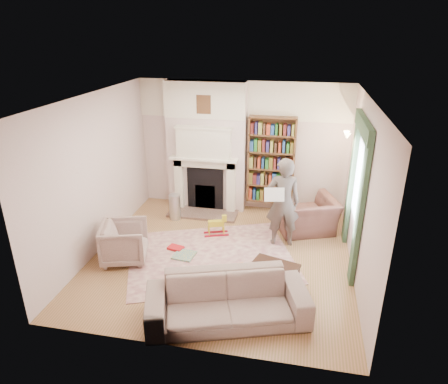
% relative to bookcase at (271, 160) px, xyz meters
% --- Properties ---
extents(floor, '(4.50, 4.50, 0.00)m').
position_rel_bookcase_xyz_m(floor, '(-0.65, -2.12, -1.18)').
color(floor, olive).
rests_on(floor, ground).
extents(ceiling, '(4.50, 4.50, 0.00)m').
position_rel_bookcase_xyz_m(ceiling, '(-0.65, -2.12, 1.62)').
color(ceiling, white).
rests_on(ceiling, wall_back).
extents(wall_back, '(4.50, 0.00, 4.50)m').
position_rel_bookcase_xyz_m(wall_back, '(-0.65, 0.13, 0.22)').
color(wall_back, beige).
rests_on(wall_back, floor).
extents(wall_front, '(4.50, 0.00, 4.50)m').
position_rel_bookcase_xyz_m(wall_front, '(-0.65, -4.37, 0.22)').
color(wall_front, beige).
rests_on(wall_front, floor).
extents(wall_left, '(0.00, 4.50, 4.50)m').
position_rel_bookcase_xyz_m(wall_left, '(-2.90, -2.12, 0.22)').
color(wall_left, beige).
rests_on(wall_left, floor).
extents(wall_right, '(0.00, 4.50, 4.50)m').
position_rel_bookcase_xyz_m(wall_right, '(1.60, -2.12, 0.22)').
color(wall_right, beige).
rests_on(wall_right, floor).
extents(fireplace, '(1.70, 0.58, 2.80)m').
position_rel_bookcase_xyz_m(fireplace, '(-1.40, -0.07, 0.21)').
color(fireplace, beige).
rests_on(fireplace, floor).
extents(bookcase, '(1.00, 0.24, 1.85)m').
position_rel_bookcase_xyz_m(bookcase, '(0.00, 0.00, 0.00)').
color(bookcase, brown).
rests_on(bookcase, floor).
extents(window, '(0.02, 0.90, 1.30)m').
position_rel_bookcase_xyz_m(window, '(1.58, -1.72, 0.27)').
color(window, silver).
rests_on(window, wall_right).
extents(curtain_left, '(0.07, 0.32, 2.40)m').
position_rel_bookcase_xyz_m(curtain_left, '(1.55, -2.42, 0.02)').
color(curtain_left, '#314D33').
rests_on(curtain_left, floor).
extents(curtain_right, '(0.07, 0.32, 2.40)m').
position_rel_bookcase_xyz_m(curtain_right, '(1.55, -1.02, 0.02)').
color(curtain_right, '#314D33').
rests_on(curtain_right, floor).
extents(pelmet, '(0.09, 1.70, 0.24)m').
position_rel_bookcase_xyz_m(pelmet, '(1.54, -1.72, 1.20)').
color(pelmet, '#314D33').
rests_on(pelmet, wall_right).
extents(wall_sconce, '(0.20, 0.24, 0.24)m').
position_rel_bookcase_xyz_m(wall_sconce, '(1.38, -0.62, 0.72)').
color(wall_sconce, gold).
rests_on(wall_sconce, wall_right).
extents(rug, '(3.45, 3.08, 0.01)m').
position_rel_bookcase_xyz_m(rug, '(-0.83, -2.18, -1.17)').
color(rug, beige).
rests_on(rug, floor).
extents(armchair_reading, '(1.36, 1.28, 0.71)m').
position_rel_bookcase_xyz_m(armchair_reading, '(0.81, -0.83, -0.82)').
color(armchair_reading, '#542D2D').
rests_on(armchair_reading, floor).
extents(armchair_left, '(0.94, 0.93, 0.69)m').
position_rel_bookcase_xyz_m(armchair_left, '(-2.28, -2.55, -0.83)').
color(armchair_left, '#C0B29E').
rests_on(armchair_left, floor).
extents(sofa, '(2.38, 1.51, 0.65)m').
position_rel_bookcase_xyz_m(sofa, '(-0.23, -3.72, -0.85)').
color(sofa, '#A29786').
rests_on(sofa, floor).
extents(man_reading, '(0.68, 0.51, 1.70)m').
position_rel_bookcase_xyz_m(man_reading, '(0.36, -1.43, -0.33)').
color(man_reading, '#4F443F').
rests_on(man_reading, floor).
extents(newspaper, '(0.37, 0.16, 0.24)m').
position_rel_bookcase_xyz_m(newspaper, '(0.21, -1.63, -0.10)').
color(newspaper, silver).
rests_on(newspaper, man_reading).
extents(coffee_table, '(0.80, 0.64, 0.45)m').
position_rel_bookcase_xyz_m(coffee_table, '(0.35, -2.92, -0.95)').
color(coffee_table, '#321911').
rests_on(coffee_table, floor).
extents(paraffin_heater, '(0.29, 0.29, 0.55)m').
position_rel_bookcase_xyz_m(paraffin_heater, '(-1.93, -0.82, -0.90)').
color(paraffin_heater, '#B0B1B8').
rests_on(paraffin_heater, floor).
extents(rocking_horse, '(0.52, 0.34, 0.42)m').
position_rel_bookcase_xyz_m(rocking_horse, '(-0.91, -1.36, -0.96)').
color(rocking_horse, gold).
rests_on(rocking_horse, rug).
extents(board_game, '(0.40, 0.40, 0.03)m').
position_rel_bookcase_xyz_m(board_game, '(-1.30, -2.25, -1.15)').
color(board_game, gold).
rests_on(board_game, rug).
extents(game_box_lid, '(0.31, 0.24, 0.05)m').
position_rel_bookcase_xyz_m(game_box_lid, '(-1.52, -2.06, -1.14)').
color(game_box_lid, red).
rests_on(game_box_lid, rug).
extents(comic_annuals, '(0.66, 0.40, 0.02)m').
position_rel_bookcase_xyz_m(comic_annuals, '(-0.28, -2.44, -1.16)').
color(comic_annuals, red).
rests_on(comic_annuals, rug).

